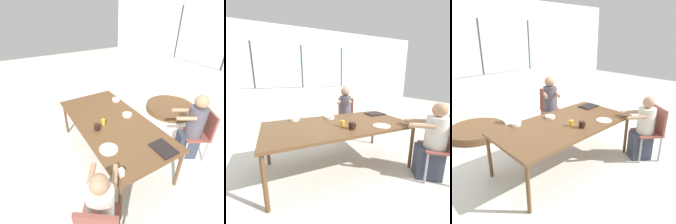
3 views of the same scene
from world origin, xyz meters
TOP-DOWN VIEW (x-y plane):
  - ground_plane at (0.00, 0.00)m, footprint 16.00×16.00m
  - dining_table at (0.00, 0.00)m, footprint 2.14×1.07m
  - chair_for_man_blue_shirt at (0.76, 1.28)m, footprint 0.55×0.55m
  - person_woman_green_shirt at (1.08, -0.76)m, footprint 0.57×0.51m
  - person_man_blue_shirt at (0.68, 1.14)m, footprint 0.49×0.56m
  - food_tray_dark at (0.88, 0.26)m, footprint 0.32×0.24m
  - coffee_mug at (0.07, -0.30)m, footprint 0.10×0.09m
  - juice_glass at (0.00, -0.16)m, footprint 0.06×0.06m
  - milk_carton_small at (0.95, -0.44)m, footprint 0.06×0.06m
  - bowl_white_shallow at (-0.02, 0.31)m, footprint 0.16×0.16m
  - bowl_cereal at (-0.58, 0.43)m, footprint 0.15×0.15m
  - plate_tortillas at (0.53, -0.36)m, footprint 0.25×0.25m
  - folded_table_stack at (-0.58, 2.04)m, footprint 1.19×1.19m

SIDE VIEW (x-z plane):
  - ground_plane at x=0.00m, z-range 0.00..0.00m
  - folded_table_stack at x=-0.58m, z-range 0.00..0.15m
  - person_woman_green_shirt at x=1.08m, z-range -0.05..1.03m
  - chair_for_man_blue_shirt at x=0.76m, z-range 0.09..0.97m
  - person_man_blue_shirt at x=0.68m, z-range -0.04..1.14m
  - dining_table at x=0.00m, z-range 0.31..1.02m
  - plate_tortillas at x=0.53m, z-range 0.71..0.72m
  - food_tray_dark at x=0.88m, z-range 0.71..0.73m
  - bowl_white_shallow at x=-0.02m, z-range 0.71..0.75m
  - bowl_cereal at x=-0.58m, z-range 0.71..0.76m
  - juice_glass at x=0.00m, z-range 0.71..0.80m
  - milk_carton_small at x=0.95m, z-range 0.71..0.81m
  - coffee_mug at x=0.07m, z-range 0.71..0.81m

